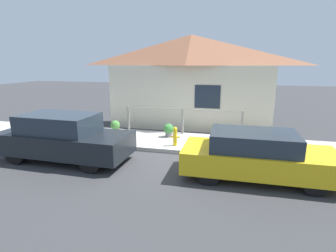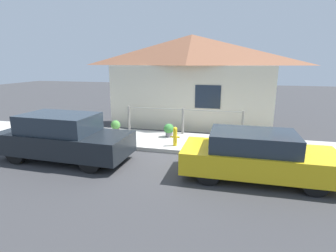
{
  "view_description": "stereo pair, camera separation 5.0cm",
  "coord_description": "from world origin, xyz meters",
  "px_view_note": "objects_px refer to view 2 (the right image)",
  "views": [
    {
      "loc": [
        1.89,
        -8.32,
        3.06
      ],
      "look_at": [
        -0.18,
        0.3,
        0.9
      ],
      "focal_mm": 28.0,
      "sensor_mm": 36.0,
      "label": 1
    },
    {
      "loc": [
        1.94,
        -8.31,
        3.06
      ],
      "look_at": [
        -0.18,
        0.3,
        0.9
      ],
      "focal_mm": 28.0,
      "sensor_mm": 36.0,
      "label": 2
    }
  ],
  "objects_px": {
    "fire_hydrant": "(175,136)",
    "car_right": "(256,155)",
    "potted_plant_near_hydrant": "(169,130)",
    "potted_plant_corner": "(246,136)",
    "potted_plant_by_fence": "(116,126)",
    "car_left": "(64,137)"
  },
  "relations": [
    {
      "from": "potted_plant_near_hydrant",
      "to": "potted_plant_corner",
      "type": "distance_m",
      "value": 2.99
    },
    {
      "from": "potted_plant_near_hydrant",
      "to": "potted_plant_corner",
      "type": "relative_size",
      "value": 1.17
    },
    {
      "from": "potted_plant_corner",
      "to": "potted_plant_by_fence",
      "type": "bearing_deg",
      "value": 179.87
    },
    {
      "from": "car_right",
      "to": "potted_plant_by_fence",
      "type": "bearing_deg",
      "value": 151.54
    },
    {
      "from": "fire_hydrant",
      "to": "car_right",
      "type": "bearing_deg",
      "value": -35.01
    },
    {
      "from": "potted_plant_near_hydrant",
      "to": "car_left",
      "type": "bearing_deg",
      "value": -133.44
    },
    {
      "from": "potted_plant_near_hydrant",
      "to": "potted_plant_by_fence",
      "type": "bearing_deg",
      "value": 179.11
    },
    {
      "from": "potted_plant_by_fence",
      "to": "potted_plant_corner",
      "type": "relative_size",
      "value": 1.18
    },
    {
      "from": "car_right",
      "to": "potted_plant_near_hydrant",
      "type": "bearing_deg",
      "value": 136.96
    },
    {
      "from": "car_left",
      "to": "car_right",
      "type": "relative_size",
      "value": 1.05
    },
    {
      "from": "car_right",
      "to": "potted_plant_near_hydrant",
      "type": "relative_size",
      "value": 7.45
    },
    {
      "from": "fire_hydrant",
      "to": "potted_plant_corner",
      "type": "distance_m",
      "value": 2.73
    },
    {
      "from": "car_left",
      "to": "potted_plant_corner",
      "type": "xyz_separation_m",
      "value": [
        5.72,
        2.91,
        -0.35
      ]
    },
    {
      "from": "fire_hydrant",
      "to": "potted_plant_corner",
      "type": "xyz_separation_m",
      "value": [
        2.5,
        1.08,
        -0.12
      ]
    },
    {
      "from": "car_right",
      "to": "potted_plant_near_hydrant",
      "type": "xyz_separation_m",
      "value": [
        -3.11,
        2.89,
        -0.21
      ]
    },
    {
      "from": "car_left",
      "to": "potted_plant_by_fence",
      "type": "relative_size",
      "value": 7.74
    },
    {
      "from": "potted_plant_near_hydrant",
      "to": "potted_plant_corner",
      "type": "height_order",
      "value": "potted_plant_near_hydrant"
    },
    {
      "from": "car_right",
      "to": "fire_hydrant",
      "type": "relative_size",
      "value": 5.8
    },
    {
      "from": "potted_plant_by_fence",
      "to": "car_left",
      "type": "bearing_deg",
      "value": -98.05
    },
    {
      "from": "car_right",
      "to": "fire_hydrant",
      "type": "xyz_separation_m",
      "value": [
        -2.62,
        1.84,
        -0.14
      ]
    },
    {
      "from": "potted_plant_near_hydrant",
      "to": "potted_plant_by_fence",
      "type": "xyz_separation_m",
      "value": [
        -2.32,
        0.04,
        -0.0
      ]
    },
    {
      "from": "fire_hydrant",
      "to": "potted_plant_near_hydrant",
      "type": "bearing_deg",
      "value": 114.91
    }
  ]
}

